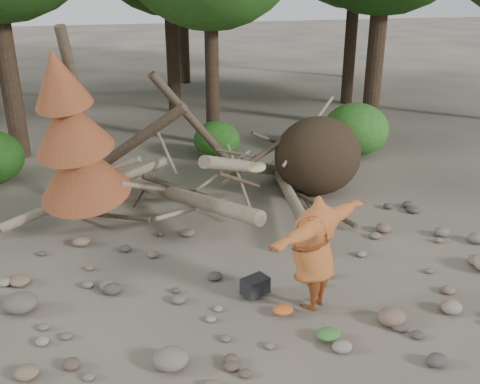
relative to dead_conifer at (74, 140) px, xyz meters
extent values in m
plane|color=#514C44|center=(3.12, -3.37, -2.11)|extent=(120.00, 120.00, 0.00)
ellipsoid|color=#332619|center=(5.72, 0.93, -1.12)|extent=(2.20, 1.87, 1.98)
cylinder|color=gray|center=(2.12, 0.33, -1.56)|extent=(2.61, 5.11, 1.08)
cylinder|color=gray|center=(3.92, 0.83, -1.21)|extent=(3.18, 3.71, 1.90)
cylinder|color=brown|center=(0.92, 1.23, -0.71)|extent=(3.08, 1.91, 2.49)
cylinder|color=gray|center=(4.72, 0.13, -1.76)|extent=(1.13, 4.98, 0.43)
cylinder|color=brown|center=(2.82, 1.43, -0.31)|extent=(2.39, 1.03, 2.89)
cylinder|color=gray|center=(0.12, 0.63, -1.41)|extent=(3.71, 0.86, 1.20)
cylinder|color=#4C3F30|center=(0.62, 0.13, -1.81)|extent=(1.52, 1.70, 0.49)
cylinder|color=gray|center=(3.32, 1.03, -1.31)|extent=(1.57, 0.85, 0.69)
cylinder|color=#4C3F30|center=(4.92, 1.53, -0.91)|extent=(1.92, 1.25, 1.10)
cylinder|color=gray|center=(1.92, 0.83, -0.61)|extent=(0.37, 1.42, 0.85)
cylinder|color=#4C3F30|center=(5.32, -0.17, -1.96)|extent=(0.79, 2.54, 0.12)
cylinder|color=gray|center=(2.32, -0.27, -1.66)|extent=(1.78, 1.11, 0.29)
cylinder|color=#4C3F30|center=(0.22, 0.43, 0.09)|extent=(0.67, 1.13, 4.35)
cone|color=brown|center=(0.06, 0.12, -0.61)|extent=(2.06, 2.13, 1.86)
cone|color=brown|center=(-0.05, -0.09, 0.39)|extent=(1.71, 1.78, 1.65)
cone|color=brown|center=(-0.14, -0.28, 1.29)|extent=(1.23, 1.30, 1.41)
cylinder|color=#38281C|center=(4.12, 5.83, 1.46)|extent=(0.44, 0.44, 7.14)
cylinder|color=#38281C|center=(3.62, 10.83, 2.16)|extent=(0.52, 0.52, 8.54)
cylinder|color=#38281C|center=(11.12, 10.43, 1.95)|extent=(0.50, 0.50, 8.12)
cylinder|color=#38281C|center=(14.12, 16.63, 1.81)|extent=(0.46, 0.46, 7.84)
ellipsoid|color=#29631C|center=(3.92, 4.43, -1.55)|extent=(1.40, 1.40, 1.12)
ellipsoid|color=#347624|center=(8.12, 3.63, -1.31)|extent=(2.00, 2.00, 1.60)
imported|color=#AA5726|center=(3.61, -3.88, -1.04)|extent=(2.40, 1.85, 1.97)
cylinder|color=tan|center=(2.65, -3.87, 0.48)|extent=(0.29, 0.30, 0.11)
cube|color=black|center=(2.83, -3.26, -1.96)|extent=(0.53, 0.45, 0.30)
ellipsoid|color=#35712D|center=(3.56, -4.71, -2.04)|extent=(0.38, 0.31, 0.14)
ellipsoid|color=#C75922|center=(3.11, -3.92, -2.05)|extent=(0.34, 0.28, 0.12)
ellipsoid|color=#6E675C|center=(1.17, -4.69, -1.96)|extent=(0.50, 0.45, 0.30)
ellipsoid|color=#775C4A|center=(4.70, -4.58, -1.98)|extent=(0.45, 0.40, 0.27)
ellipsoid|color=#5B554C|center=(-1.02, -2.67, -1.94)|extent=(0.56, 0.50, 0.33)
camera|label=1|loc=(0.51, -10.82, 3.02)|focal=40.00mm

